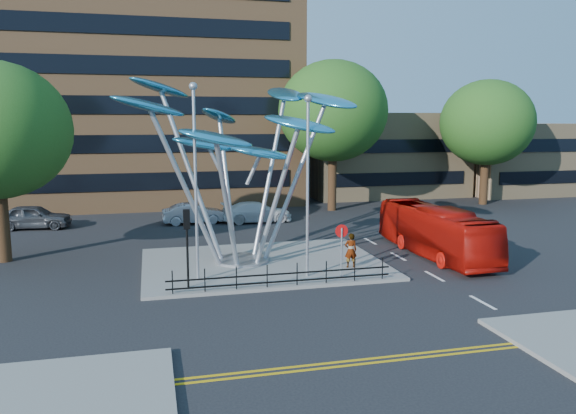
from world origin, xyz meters
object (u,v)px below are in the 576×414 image
object	(u,v)px
tree_far	(487,123)
traffic_light_island	(187,232)
parked_car_mid	(194,214)
red_bus	(435,231)
street_lamp_left	(195,166)
tree_right	(333,111)
parked_car_left	(34,217)
pedestrian	(351,250)
leaf_sculpture	(238,129)
no_entry_sign_island	(342,241)
street_lamp_right	(308,170)
parked_car_right	(257,212)

from	to	relation	value
tree_far	traffic_light_island	bearing A→B (deg)	-144.16
parked_car_mid	tree_far	bearing A→B (deg)	-84.86
traffic_light_island	red_bus	world-z (taller)	traffic_light_island
traffic_light_island	red_bus	distance (m)	13.94
street_lamp_left	red_bus	bearing A→B (deg)	9.76
tree_far	street_lamp_left	bearing A→B (deg)	-145.08
street_lamp_left	red_bus	xyz separation A→B (m)	(13.00, 2.24, -4.00)
tree_right	parked_car_left	world-z (taller)	tree_right
traffic_light_island	pedestrian	world-z (taller)	traffic_light_island
tree_far	leaf_sculpture	world-z (taller)	tree_far
leaf_sculpture	tree_far	bearing A→B (deg)	32.48
no_entry_sign_island	parked_car_mid	distance (m)	17.02
tree_far	street_lamp_left	xyz separation A→B (m)	(-26.50, -18.50, -1.75)
tree_far	parked_car_mid	bearing A→B (deg)	-172.38
pedestrian	parked_car_mid	distance (m)	15.99
red_bus	parked_car_mid	xyz separation A→B (m)	(-12.01, 12.85, -0.62)
tree_right	traffic_light_island	world-z (taller)	tree_right
street_lamp_right	street_lamp_left	bearing A→B (deg)	174.29
street_lamp_left	parked_car_right	size ratio (longest dim) A/B	1.74
street_lamp_right	parked_car_left	distance (m)	22.37
tree_right	red_bus	xyz separation A→B (m)	(0.50, -16.26, -6.68)
tree_far	street_lamp_right	size ratio (longest dim) A/B	1.30
pedestrian	parked_car_left	distance (m)	23.05
tree_right	parked_car_right	world-z (taller)	tree_right
red_bus	pedestrian	distance (m)	5.78
tree_right	traffic_light_island	size ratio (longest dim) A/B	3.54
tree_far	red_bus	xyz separation A→B (m)	(-13.50, -16.26, -5.75)
leaf_sculpture	traffic_light_island	size ratio (longest dim) A/B	3.71
pedestrian	parked_car_mid	size ratio (longest dim) A/B	0.39
leaf_sculpture	street_lamp_left	world-z (taller)	leaf_sculpture
red_bus	parked_car_left	size ratio (longest dim) A/B	2.00
street_lamp_right	parked_car_right	size ratio (longest dim) A/B	1.64
street_lamp_left	parked_car_mid	world-z (taller)	street_lamp_left
tree_right	street_lamp_right	size ratio (longest dim) A/B	1.46
street_lamp_left	street_lamp_right	distance (m)	5.03
street_lamp_left	no_entry_sign_island	world-z (taller)	street_lamp_left
tree_far	parked_car_right	distance (m)	22.29
tree_right	street_lamp_right	distance (m)	20.64
tree_right	traffic_light_island	bearing A→B (deg)	-123.69
tree_right	leaf_sculpture	distance (m)	18.37
street_lamp_right	red_bus	world-z (taller)	street_lamp_right
street_lamp_left	street_lamp_right	size ratio (longest dim) A/B	1.06
tree_right	leaf_sculpture	size ratio (longest dim) A/B	0.95
street_lamp_right	parked_car_mid	size ratio (longest dim) A/B	1.87
street_lamp_left	red_bus	distance (m)	13.78
traffic_light_island	tree_far	bearing A→B (deg)	35.84
leaf_sculpture	no_entry_sign_island	xyz separation A→B (m)	(4.07, -4.16, -5.06)
pedestrian	red_bus	bearing A→B (deg)	-158.05
street_lamp_right	pedestrian	xyz separation A→B (m)	(2.50, 0.98, -4.09)
tree_right	tree_far	xyz separation A→B (m)	(14.00, 0.00, -0.93)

